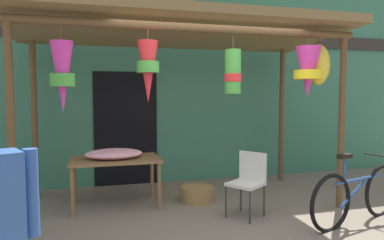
# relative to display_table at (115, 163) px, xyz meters

# --- Properties ---
(ground_plane) EXTENTS (30.00, 30.00, 0.00)m
(ground_plane) POSITION_rel_display_table_xyz_m (1.16, -1.07, -0.63)
(ground_plane) COLOR #756656
(shop_facade) EXTENTS (10.22, 0.29, 4.27)m
(shop_facade) POSITION_rel_display_table_xyz_m (1.16, 1.36, 1.51)
(shop_facade) COLOR #387056
(shop_facade) RESTS_ON ground_plane
(market_stall_canopy) EXTENTS (4.74, 2.17, 2.68)m
(market_stall_canopy) POSITION_rel_display_table_xyz_m (1.02, -0.19, 1.74)
(market_stall_canopy) COLOR brown
(market_stall_canopy) RESTS_ON ground_plane
(display_table) EXTENTS (1.25, 0.73, 0.70)m
(display_table) POSITION_rel_display_table_xyz_m (0.00, 0.00, 0.00)
(display_table) COLOR brown
(display_table) RESTS_ON ground_plane
(flower_heap_on_table) EXTENTS (0.80, 0.56, 0.14)m
(flower_heap_on_table) POSITION_rel_display_table_xyz_m (-0.00, -0.03, 0.14)
(flower_heap_on_table) COLOR pink
(flower_heap_on_table) RESTS_ON display_table
(folding_chair) EXTENTS (0.56, 0.56, 0.84)m
(folding_chair) POSITION_rel_display_table_xyz_m (1.67, -0.87, -0.12)
(folding_chair) COLOR beige
(folding_chair) RESTS_ON ground_plane
(wicker_basket_by_table) EXTENTS (0.50, 0.50, 0.22)m
(wicker_basket_by_table) POSITION_rel_display_table_xyz_m (1.19, -0.07, -0.52)
(wicker_basket_by_table) COLOR olive
(wicker_basket_by_table) RESTS_ON ground_plane
(parked_bicycle) EXTENTS (1.70, 0.60, 0.92)m
(parked_bicycle) POSITION_rel_display_table_xyz_m (2.88, -1.47, -0.28)
(parked_bicycle) COLOR black
(parked_bicycle) RESTS_ON ground_plane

